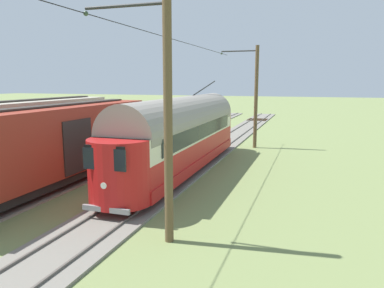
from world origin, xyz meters
The scene contains 11 objects.
ground_plane centered at (0.00, 0.00, 0.00)m, with size 220.00×220.00×0.00m, color olive.
track_streetcar_siding centered at (-5.14, -0.31, 0.05)m, with size 2.80×80.00×0.18m.
track_adjacent_siding centered at (0.00, -0.31, 0.05)m, with size 2.80×80.00×0.18m.
track_third_siding centered at (5.14, -0.31, 0.05)m, with size 2.80×80.00×0.18m.
vintage_streetcar centered at (-5.14, -1.08, 2.26)m, with size 2.65×16.52×5.02m.
boxcar_adjacent centered at (0.00, 3.44, 2.17)m, with size 2.96×14.23×3.85m.
boxcar_far_siding centered at (5.14, -1.29, 2.16)m, with size 2.96×12.39×3.85m.
catenary_pole_foreground centered at (-7.84, -10.29, 4.09)m, with size 3.00×0.28×7.84m.
catenary_pole_mid_near centered at (-7.84, 7.78, 4.09)m, with size 3.00×0.28×7.84m.
overhead_wire_run centered at (-5.20, 7.01, 7.30)m, with size 2.79×40.13×0.18m.
track_end_bumper centered at (5.14, -14.84, 0.40)m, with size 1.80×0.60×0.80m, color #B2A519.
Camera 1 is at (-12.19, 18.31, 5.17)m, focal length 34.41 mm.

